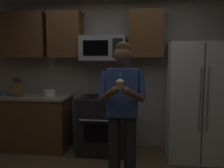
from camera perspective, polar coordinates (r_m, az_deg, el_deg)
wall_back at (r=4.33m, az=0.47°, el=2.67°), size 4.40×0.10×2.60m
oven_range at (r=4.11m, az=-2.27°, el=-9.41°), size 0.76×0.70×0.93m
microwave at (r=4.08m, az=-2.08°, el=8.34°), size 0.74×0.41×0.40m
refrigerator at (r=4.02m, az=19.26°, el=-3.73°), size 0.90×0.75×1.80m
cabinet_row_upper at (r=4.27m, az=-9.78°, el=11.25°), size 2.78×0.36×0.76m
counter_left at (r=4.52m, az=-18.90°, el=-8.30°), size 1.44×0.66×0.92m
knife_block at (r=4.43m, az=-21.08°, el=-1.13°), size 0.16×0.15×0.32m
bowl_large_white at (r=4.27m, az=-14.41°, el=-2.03°), size 0.21×0.21×0.10m
bowl_small_colored at (r=4.63m, az=-23.80°, el=-1.96°), size 0.13×0.13×0.06m
person at (r=3.00m, az=2.43°, el=-4.90°), size 0.60×0.48×1.76m
cupcake at (r=2.63m, az=1.90°, el=0.04°), size 0.09×0.09×0.17m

